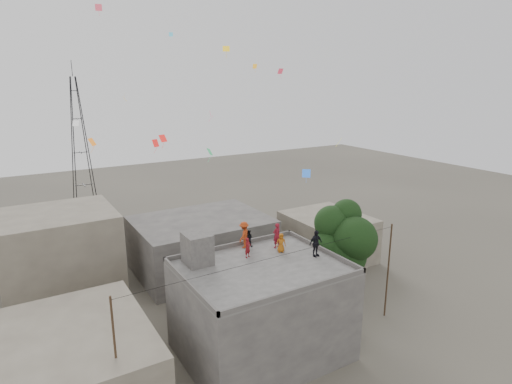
# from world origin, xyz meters

# --- Properties ---
(ground) EXTENTS (140.00, 140.00, 0.00)m
(ground) POSITION_xyz_m (0.00, 0.00, 0.00)
(ground) COLOR #49453C
(ground) RESTS_ON ground
(main_building) EXTENTS (10.00, 8.00, 6.10)m
(main_building) POSITION_xyz_m (0.00, 0.00, 3.05)
(main_building) COLOR #484543
(main_building) RESTS_ON ground
(parapet) EXTENTS (10.00, 8.00, 0.30)m
(parapet) POSITION_xyz_m (0.00, 0.00, 6.25)
(parapet) COLOR #484543
(parapet) RESTS_ON main_building
(stair_head_box) EXTENTS (1.60, 1.80, 2.00)m
(stair_head_box) POSITION_xyz_m (-3.20, 2.60, 7.10)
(stair_head_box) COLOR #484543
(stair_head_box) RESTS_ON main_building
(neighbor_west) EXTENTS (8.00, 10.00, 4.00)m
(neighbor_west) POSITION_xyz_m (-11.00, 2.00, 2.00)
(neighbor_west) COLOR #6C6355
(neighbor_west) RESTS_ON ground
(neighbor_north) EXTENTS (12.00, 9.00, 5.00)m
(neighbor_north) POSITION_xyz_m (2.00, 14.00, 2.50)
(neighbor_north) COLOR #484543
(neighbor_north) RESTS_ON ground
(neighbor_northwest) EXTENTS (9.00, 8.00, 7.00)m
(neighbor_northwest) POSITION_xyz_m (-10.00, 16.00, 3.50)
(neighbor_northwest) COLOR #6C6355
(neighbor_northwest) RESTS_ON ground
(neighbor_east) EXTENTS (7.00, 8.00, 4.40)m
(neighbor_east) POSITION_xyz_m (14.00, 10.00, 2.20)
(neighbor_east) COLOR #6C6355
(neighbor_east) RESTS_ON ground
(tree) EXTENTS (4.90, 4.60, 9.10)m
(tree) POSITION_xyz_m (7.37, 0.60, 6.10)
(tree) COLOR black
(tree) RESTS_ON ground
(utility_line) EXTENTS (20.12, 0.62, 7.40)m
(utility_line) POSITION_xyz_m (0.50, -1.25, 3.83)
(utility_line) COLOR black
(utility_line) RESTS_ON ground
(transmission_tower) EXTENTS (2.97, 2.97, 20.01)m
(transmission_tower) POSITION_xyz_m (-4.00, 40.00, 9.07)
(transmission_tower) COLOR black
(transmission_tower) RESTS_ON ground
(person_red_adult) EXTENTS (0.71, 0.53, 1.78)m
(person_red_adult) POSITION_xyz_m (2.64, 2.25, 6.99)
(person_red_adult) COLOR maroon
(person_red_adult) RESTS_ON main_building
(person_orange_child) EXTENTS (0.77, 0.67, 1.34)m
(person_orange_child) POSITION_xyz_m (2.43, 1.39, 6.77)
(person_orange_child) COLOR #A95913
(person_orange_child) RESTS_ON main_building
(person_dark_child) EXTENTS (0.75, 0.72, 1.22)m
(person_dark_child) POSITION_xyz_m (1.02, 3.40, 6.71)
(person_dark_child) COLOR black
(person_dark_child) RESTS_ON main_building
(person_dark_adult) EXTENTS (1.09, 0.52, 1.81)m
(person_dark_adult) POSITION_xyz_m (4.00, -0.37, 7.00)
(person_dark_adult) COLOR black
(person_dark_adult) RESTS_ON main_building
(person_orange_adult) EXTENTS (1.39, 1.29, 1.88)m
(person_orange_adult) POSITION_xyz_m (0.67, 3.40, 7.04)
(person_orange_adult) COLOR #AB3813
(person_orange_adult) RESTS_ON main_building
(person_red_child) EXTENTS (0.59, 0.50, 1.37)m
(person_red_child) POSITION_xyz_m (0.03, 1.78, 6.78)
(person_red_child) COLOR maroon
(person_red_child) RESTS_ON main_building
(kites) EXTENTS (16.98, 18.62, 10.97)m
(kites) POSITION_xyz_m (-0.19, 6.56, 15.36)
(kites) COLOR orange
(kites) RESTS_ON ground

